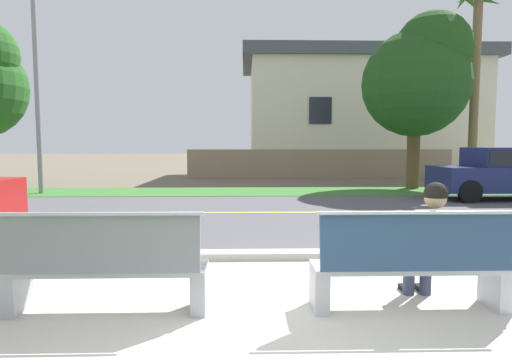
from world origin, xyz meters
TOP-DOWN VIEW (x-y plane):
  - ground_plane at (0.00, 8.00)m, footprint 140.00×140.00m
  - sidewalk_pavement at (0.00, 0.40)m, footprint 44.00×3.60m
  - curb_edge at (0.00, 2.35)m, footprint 44.00×0.30m
  - street_asphalt at (0.00, 6.50)m, footprint 52.00×8.00m
  - road_centre_line at (0.00, 6.50)m, footprint 48.00×0.14m
  - far_verge_grass at (0.00, 11.15)m, footprint 48.00×2.80m
  - bench_left at (-1.45, 0.38)m, footprint 1.88×0.48m
  - bench_right at (1.45, 0.38)m, footprint 1.88×0.48m
  - seated_person_olive at (1.70, 0.55)m, footprint 0.52×0.68m
  - car_navy_far at (7.70, 8.90)m, footprint 4.30×1.86m
  - streetlamp at (-6.90, 10.93)m, footprint 0.24×2.10m
  - shade_tree_left at (6.21, 12.05)m, footprint 3.84×3.84m
  - palm_tree_tall at (8.47, 12.44)m, footprint 2.09×1.98m
  - garden_wall at (3.56, 17.47)m, footprint 13.00×0.36m
  - house_across_street at (6.25, 20.67)m, footprint 12.97×6.91m

SIDE VIEW (x-z plane):
  - ground_plane at x=0.00m, z-range 0.00..0.00m
  - street_asphalt at x=0.00m, z-range 0.00..0.01m
  - sidewalk_pavement at x=0.00m, z-range 0.00..0.01m
  - far_verge_grass at x=0.00m, z-range 0.00..0.02m
  - road_centre_line at x=0.00m, z-range 0.01..0.01m
  - curb_edge at x=0.00m, z-range 0.00..0.11m
  - bench_left at x=-1.45m, z-range -0.05..0.96m
  - bench_right at x=1.45m, z-range -0.05..0.96m
  - seated_person_olive at x=1.70m, z-range 0.05..1.30m
  - garden_wall at x=3.56m, z-range 0.00..1.40m
  - car_navy_far at x=7.70m, z-range 0.08..1.62m
  - house_across_street at x=6.25m, z-range 0.04..6.63m
  - shade_tree_left at x=6.21m, z-range 0.95..7.29m
  - streetlamp at x=-6.90m, z-range 0.52..8.38m
  - palm_tree_tall at x=8.47m, z-range 2.37..10.20m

